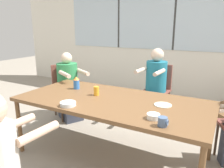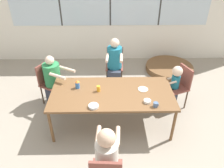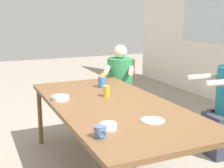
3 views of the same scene
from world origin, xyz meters
TOP-DOWN VIEW (x-y plane):
  - ground_plane at (0.00, 0.00)m, footprint 16.00×16.00m
  - wall_back_with_windows at (0.00, 2.74)m, footprint 8.40×0.08m
  - dining_table at (0.00, 0.00)m, footprint 2.16×1.02m
  - chair_for_man_blue_shirt at (0.09, 1.49)m, footprint 0.42×0.42m
  - chair_for_man_teal_shirt at (-1.31, 0.72)m, footprint 0.54×0.54m
  - chair_for_toddler at (1.39, 0.54)m, footprint 0.52×0.52m
  - person_woman_green_shirt at (-0.09, -1.32)m, footprint 0.34×0.55m
  - person_man_blue_shirt at (0.08, 1.32)m, footprint 0.38×0.65m
  - person_man_teal_shirt at (-1.16, 0.63)m, footprint 0.68×0.57m
  - person_toddler at (1.25, 0.48)m, footprint 0.35×0.27m
  - coffee_mug at (0.70, -0.40)m, footprint 0.08×0.08m
  - sippy_cup at (-0.62, 0.16)m, footprint 0.08×0.08m
  - juice_glass at (-0.24, 0.05)m, footprint 0.06×0.06m
  - bowl_white_shallow at (-0.30, -0.40)m, footprint 0.16×0.16m
  - bowl_cereal at (0.58, -0.29)m, footprint 0.12×0.12m
  - plate_tortillas at (0.56, 0.09)m, footprint 0.18×0.18m
  - folded_table_stack at (1.57, 1.99)m, footprint 1.25×1.25m

SIDE VIEW (x-z plane):
  - ground_plane at x=0.00m, z-range 0.00..0.00m
  - folded_table_stack at x=1.57m, z-range 0.00..0.15m
  - person_man_teal_shirt at x=-1.16m, z-range -0.06..1.04m
  - person_toddler at x=1.25m, z-range 0.03..0.98m
  - person_man_blue_shirt at x=0.08m, z-range -0.06..1.11m
  - chair_for_man_blue_shirt at x=0.09m, z-range 0.09..0.98m
  - chair_for_man_teal_shirt at x=-1.31m, z-range 0.09..0.98m
  - chair_for_toddler at x=1.39m, z-range 0.09..0.98m
  - person_woman_green_shirt at x=-0.09m, z-range -0.04..1.11m
  - dining_table at x=0.00m, z-range 0.31..1.02m
  - plate_tortillas at x=0.56m, z-range 0.71..0.72m
  - bowl_white_shallow at x=-0.30m, z-range 0.71..0.75m
  - bowl_cereal at x=0.58m, z-range 0.71..0.75m
  - coffee_mug at x=0.70m, z-range 0.71..0.79m
  - juice_glass at x=-0.24m, z-range 0.71..0.82m
  - sippy_cup at x=-0.62m, z-range 0.71..0.87m
  - wall_back_with_windows at x=0.00m, z-range 0.02..2.82m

